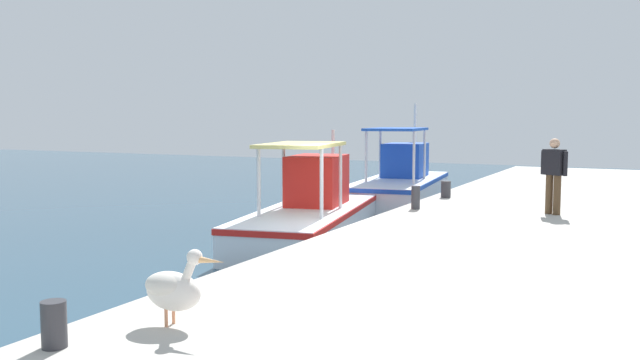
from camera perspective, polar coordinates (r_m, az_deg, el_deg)
quay_pier at (r=12.17m, az=24.51°, el=-7.11°), size 36.00×10.00×0.80m
fishing_boat_second at (r=15.78m, az=-0.87°, el=-2.92°), size 6.61×3.25×2.61m
fishing_boat_third at (r=21.63m, az=6.89°, el=-0.54°), size 6.58×2.91×3.42m
pelican at (r=7.05m, az=-12.45°, el=-8.97°), size 0.38×0.95×0.82m
fisherman_standing at (r=15.50m, az=19.34°, el=0.64°), size 0.43×0.59×1.67m
mooring_bollard_second at (r=6.78m, az=-21.77°, el=-11.38°), size 0.23×0.23×0.44m
mooring_bollard_third at (r=15.68m, az=8.17°, el=-1.48°), size 0.20×0.20×0.55m
mooring_bollard_fourth at (r=18.09m, az=10.70°, el=-0.78°), size 0.26×0.26×0.44m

